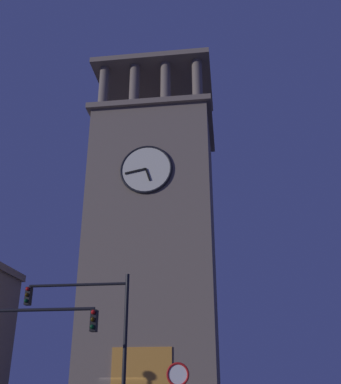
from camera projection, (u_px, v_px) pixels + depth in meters
name	position (u px, v px, depth m)	size (l,w,h in m)	color
clocktower	(154.00, 250.00, 29.69)	(8.38, 7.25, 25.52)	#75665B
traffic_signal_near	(92.00, 326.00, 18.49)	(4.46, 0.41, 6.38)	black
traffic_signal_mid	(22.00, 343.00, 16.17)	(4.22, 0.41, 5.17)	black
no_horn_sign	(178.00, 381.00, 15.23)	(0.78, 0.14, 2.77)	black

